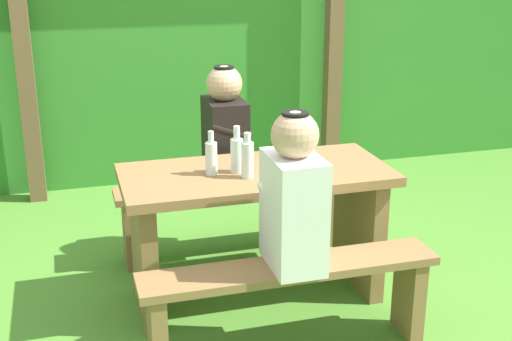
{
  "coord_description": "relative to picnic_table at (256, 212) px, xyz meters",
  "views": [
    {
      "loc": [
        -0.92,
        -3.22,
        1.88
      ],
      "look_at": [
        0.0,
        0.0,
        0.73
      ],
      "focal_mm": 47.88,
      "sensor_mm": 36.0,
      "label": 1
    }
  ],
  "objects": [
    {
      "name": "ground_plane",
      "position": [
        0.0,
        0.0,
        -0.5
      ],
      "size": [
        12.0,
        12.0,
        0.0
      ],
      "primitive_type": "plane",
      "color": "#4E892E"
    },
    {
      "name": "bottle_right",
      "position": [
        -0.07,
        -0.1,
        0.33
      ],
      "size": [
        0.06,
        0.06,
        0.23
      ],
      "color": "silver",
      "rests_on": "picnic_table"
    },
    {
      "name": "bench_far",
      "position": [
        0.0,
        0.57,
        -0.17
      ],
      "size": [
        1.4,
        0.24,
        0.46
      ],
      "color": "olive",
      "rests_on": "ground_plane"
    },
    {
      "name": "bottle_left",
      "position": [
        -0.1,
        0.0,
        0.33
      ],
      "size": [
        0.07,
        0.07,
        0.24
      ],
      "color": "silver",
      "rests_on": "picnic_table"
    },
    {
      "name": "bottle_center",
      "position": [
        -0.24,
        -0.0,
        0.33
      ],
      "size": [
        0.06,
        0.06,
        0.23
      ],
      "color": "silver",
      "rests_on": "picnic_table"
    },
    {
      "name": "hedge_backdrop",
      "position": [
        0.0,
        2.4,
        0.31
      ],
      "size": [
        6.4,
        0.75,
        1.61
      ],
      "primitive_type": "cube",
      "color": "#337F29",
      "rests_on": "ground_plane"
    },
    {
      "name": "pergola_post_right",
      "position": [
        1.18,
        1.86,
        0.48
      ],
      "size": [
        0.12,
        0.12,
        1.96
      ],
      "primitive_type": "cube",
      "color": "brown",
      "rests_on": "ground_plane"
    },
    {
      "name": "person_white_shirt",
      "position": [
        0.01,
        -0.57,
        0.3
      ],
      "size": [
        0.25,
        0.35,
        0.72
      ],
      "color": "white",
      "rests_on": "bench_near"
    },
    {
      "name": "drinking_glass",
      "position": [
        0.23,
        -0.01,
        0.28
      ],
      "size": [
        0.06,
        0.06,
        0.09
      ],
      "primitive_type": "cylinder",
      "color": "silver",
      "rests_on": "picnic_table"
    },
    {
      "name": "bench_near",
      "position": [
        0.0,
        -0.57,
        -0.17
      ],
      "size": [
        1.4,
        0.24,
        0.46
      ],
      "color": "olive",
      "rests_on": "ground_plane"
    },
    {
      "name": "pergola_post_left",
      "position": [
        -1.18,
        1.86,
        0.48
      ],
      "size": [
        0.12,
        0.12,
        1.96
      ],
      "primitive_type": "cube",
      "color": "brown",
      "rests_on": "ground_plane"
    },
    {
      "name": "person_black_coat",
      "position": [
        -0.03,
        0.57,
        0.3
      ],
      "size": [
        0.25,
        0.35,
        0.72
      ],
      "color": "black",
      "rests_on": "bench_far"
    },
    {
      "name": "picnic_table",
      "position": [
        0.0,
        0.0,
        0.0
      ],
      "size": [
        1.4,
        0.64,
        0.73
      ],
      "color": "olive",
      "rests_on": "ground_plane"
    },
    {
      "name": "cell_phone",
      "position": [
        0.09,
        -0.09,
        0.24
      ],
      "size": [
        0.09,
        0.15,
        0.01
      ],
      "primitive_type": "cube",
      "rotation": [
        0.0,
        0.0,
        0.16
      ],
      "color": "silver",
      "rests_on": "picnic_table"
    }
  ]
}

